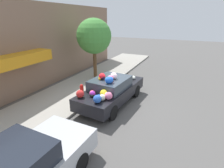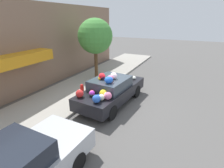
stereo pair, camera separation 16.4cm
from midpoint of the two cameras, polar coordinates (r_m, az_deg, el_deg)
The scene contains 6 objects.
ground_plane at distance 9.00m, azimuth 0.85°, elevation -6.26°, with size 60.00×60.00×0.00m, color #565451.
sidewalk_curb at distance 10.31m, azimuth -12.85°, elevation -2.77°, with size 24.00×3.20×0.12m.
building_facade at distance 11.06m, azimuth -23.52°, elevation 10.63°, with size 18.00×1.20×4.97m.
street_tree at distance 12.03m, azimuth -5.10°, elevation 15.22°, with size 2.31×2.31×3.99m.
fire_hydrant at distance 9.45m, azimuth -9.24°, elevation -2.04°, with size 0.20×0.20×0.70m.
art_car at distance 8.63m, azimuth 0.28°, elevation -1.96°, with size 4.40×2.03×1.70m.
Camera 2 is at (-7.21, -3.49, 4.10)m, focal length 28.00 mm.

